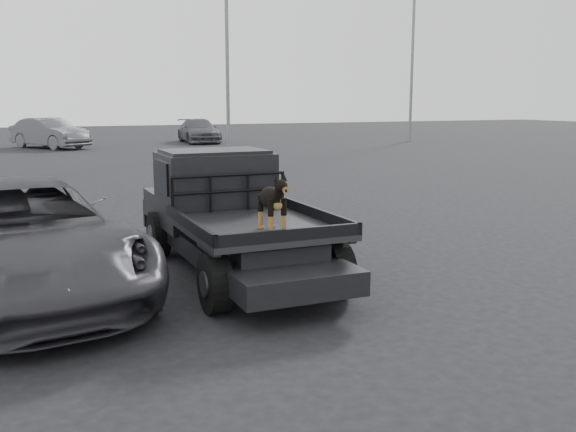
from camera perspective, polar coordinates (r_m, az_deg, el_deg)
name	(u,v)px	position (r m, az deg, el deg)	size (l,w,h in m)	color
ground	(330,297)	(8.62, 3.80, -7.24)	(120.00, 120.00, 0.00)	black
flatbed_ute	(234,243)	(9.74, -4.79, -2.39)	(2.00, 5.40, 0.92)	black
ute_cab	(215,177)	(10.48, -6.53, 3.47)	(1.72, 1.30, 0.88)	black
headache_rack	(229,193)	(9.79, -5.23, 2.04)	(1.80, 0.08, 0.55)	black
dog	(272,203)	(8.24, -1.44, 1.19)	(0.32, 0.60, 0.74)	black
parked_suv	(20,239)	(9.22, -22.76, -1.91)	(2.56, 5.56, 1.55)	#313035
distant_car_a	(50,133)	(37.30, -20.43, 6.92)	(1.73, 4.96, 1.64)	#4F5055
distant_car_b	(199,131)	(40.14, -7.94, 7.51)	(2.01, 4.95, 1.44)	#494A4F
floodlight_far	(414,8)	(42.00, 11.14, 17.67)	(1.08, 0.28, 15.04)	slate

